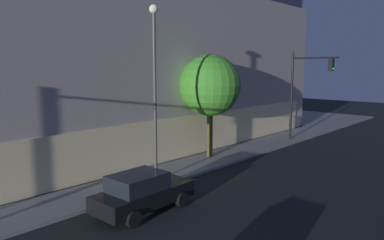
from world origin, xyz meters
name	(u,v)px	position (x,y,z in m)	size (l,w,h in m)	color
modern_building	(72,52)	(12.37, 24.41, 7.17)	(31.60, 30.24, 14.48)	#4C4C51
traffic_light_far_corner	(305,83)	(21.17, 6.22, 4.62)	(0.53, 3.75, 6.84)	black
street_lamp_sidewalk	(155,74)	(6.73, 7.13, 5.51)	(0.44, 0.44, 8.62)	#424242
sidewalk_tree	(210,86)	(12.51, 8.39, 4.69)	(3.85, 3.85, 6.48)	#4B441E
car_black	(142,192)	(3.92, 4.86, 0.82)	(4.37, 2.10, 1.63)	black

